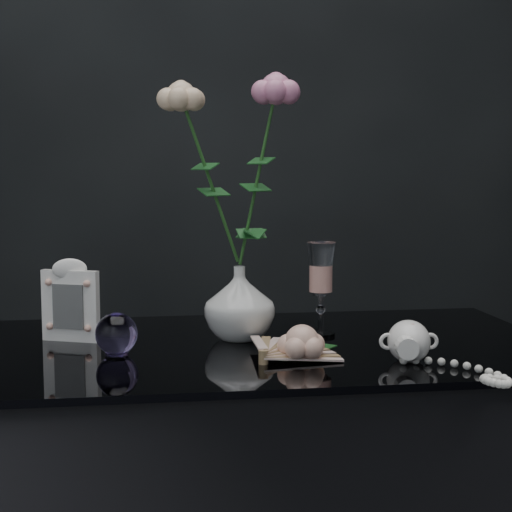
{
  "coord_description": "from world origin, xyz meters",
  "views": [
    {
      "loc": [
        -0.21,
        -1.3,
        1.07
      ],
      "look_at": [
        -0.01,
        0.02,
        0.92
      ],
      "focal_mm": 55.0,
      "sensor_mm": 36.0,
      "label": 1
    }
  ],
  "objects": [
    {
      "name": "pearl_jar",
      "position": [
        0.22,
        -0.11,
        0.8
      ],
      "size": [
        0.27,
        0.27,
        0.07
      ],
      "primitive_type": null,
      "rotation": [
        0.0,
        0.0,
        -0.13
      ],
      "color": "white",
      "rests_on": "table"
    },
    {
      "name": "vase",
      "position": [
        -0.03,
        0.09,
        0.83
      ],
      "size": [
        0.15,
        0.15,
        0.13
      ],
      "primitive_type": "imported",
      "rotation": [
        0.0,
        0.0,
        -0.23
      ],
      "color": "silver",
      "rests_on": "table"
    },
    {
      "name": "roses",
      "position": [
        -0.04,
        0.09,
        1.08
      ],
      "size": [
        0.24,
        0.1,
        0.39
      ],
      "color": "beige",
      "rests_on": "vase"
    },
    {
      "name": "wine_glass",
      "position": [
        0.12,
        0.1,
        0.85
      ],
      "size": [
        0.06,
        0.06,
        0.17
      ],
      "primitive_type": null,
      "rotation": [
        0.0,
        0.0,
        -0.05
      ],
      "color": "white",
      "rests_on": "table"
    },
    {
      "name": "loose_rose",
      "position": [
        0.05,
        -0.08,
        0.79
      ],
      "size": [
        0.18,
        0.2,
        0.06
      ],
      "primitive_type": null,
      "rotation": [
        0.0,
        0.0,
        0.3
      ],
      "color": "#F0B49B",
      "rests_on": "table"
    },
    {
      "name": "paper_fan",
      "position": [
        -0.02,
        -0.09,
        0.78
      ],
      "size": [
        0.32,
        0.29,
        0.03
      ],
      "primitive_type": null,
      "rotation": [
        0.0,
        0.0,
        0.4
      ],
      "color": "beige",
      "rests_on": "table"
    },
    {
      "name": "paperweight",
      "position": [
        -0.25,
        0.0,
        0.8
      ],
      "size": [
        0.08,
        0.08,
        0.07
      ],
      "primitive_type": null,
      "rotation": [
        0.0,
        0.0,
        0.15
      ],
      "color": "#9980D0",
      "rests_on": "table"
    },
    {
      "name": "picture_frame",
      "position": [
        -0.34,
        0.12,
        0.84
      ],
      "size": [
        0.14,
        0.12,
        0.15
      ],
      "primitive_type": null,
      "rotation": [
        0.0,
        0.0,
        -0.39
      ],
      "color": "white",
      "rests_on": "table"
    }
  ]
}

